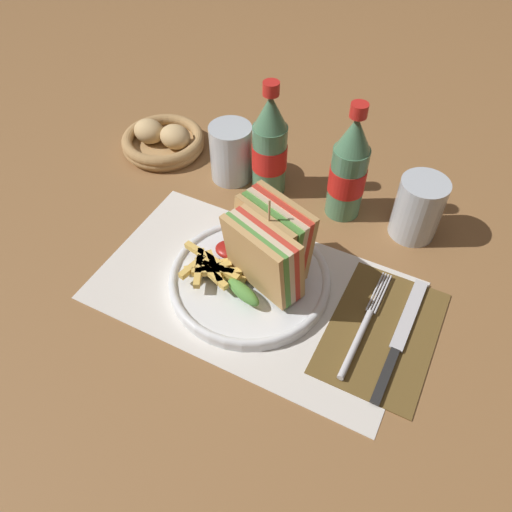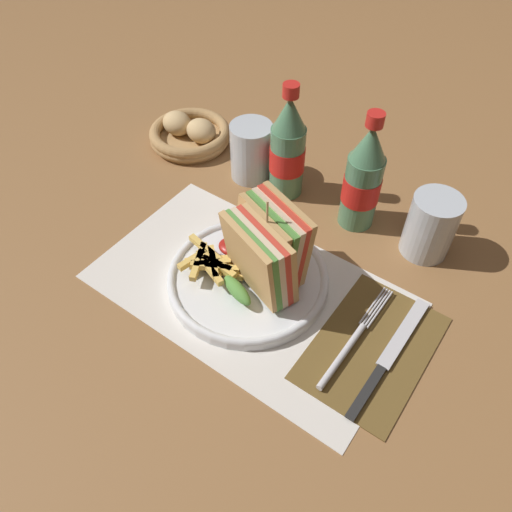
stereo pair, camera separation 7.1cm
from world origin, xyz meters
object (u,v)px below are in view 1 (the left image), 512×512
Objects in this scene: club_sandwich at (268,249)px; glass_near at (417,211)px; bread_basket at (163,141)px; plate_main at (250,279)px; knife at (400,339)px; fork at (361,332)px; coke_bottle_near at (270,147)px; glass_far at (231,153)px; coke_bottle_far at (349,170)px.

club_sandwich is 1.42× the size of glass_near.
glass_near is at bearing -0.40° from bread_basket.
club_sandwich is 0.94× the size of bread_basket.
knife is at bearing 0.85° from plate_main.
fork is (0.17, -0.01, -0.00)m from plate_main.
coke_bottle_near is 1.97× the size of glass_far.
plate_main is 0.37m from bread_basket.
coke_bottle_far is 0.37m from bread_basket.
knife is at bearing -28.82° from glass_far.
coke_bottle_far reaches higher than glass_far.
glass_near is 1.00× the size of glass_far.
coke_bottle_near and coke_bottle_far have the same top height.
plate_main is 1.63× the size of club_sandwich.
coke_bottle_near is (-0.07, 0.20, 0.08)m from plate_main.
bread_basket is (-0.30, 0.22, 0.01)m from plate_main.
coke_bottle_near is (-0.29, 0.20, 0.08)m from knife.
coke_bottle_near is at bearing -178.19° from glass_near.
glass_far is (-0.32, -0.01, 0.01)m from glass_near.
plate_main is 0.17m from fork.
club_sandwich is at bearing -102.48° from coke_bottle_far.
club_sandwich is 0.67× the size of knife.
knife is at bearing -52.34° from coke_bottle_far.
coke_bottle_near is at bearing 138.99° from fork.
glass_far is at bearing -178.59° from glass_near.
knife is at bearing 18.58° from fork.
coke_bottle_far is (0.13, 0.00, 0.00)m from coke_bottle_near.
coke_bottle_near is 0.25m from glass_near.
knife is 1.06× the size of coke_bottle_far.
fork is 0.52m from bread_basket.
club_sandwich is 0.20m from coke_bottle_far.
coke_bottle_near reaches higher than plate_main.
bread_basket is at bearing 175.78° from glass_far.
fork is 1.87× the size of glass_far.
bread_basket is (-0.32, 0.20, -0.05)m from club_sandwich.
coke_bottle_near reaches higher than glass_near.
coke_bottle_near is 0.13m from coke_bottle_far.
coke_bottle_far is at bearing 0.99° from glass_far.
coke_bottle_near is 0.24m from bread_basket.
knife is 0.22m from glass_near.
club_sandwich is 0.72× the size of coke_bottle_near.
coke_bottle_far is at bearing -177.84° from glass_near.
glass_near is at bearing 2.16° from coke_bottle_far.
glass_far is at bearing 151.86° from knife.
club_sandwich reaches higher than glass_far.
knife is at bearing -78.70° from glass_near.
bread_basket is (-0.52, 0.21, 0.01)m from knife.
coke_bottle_far is (0.06, 0.21, 0.08)m from plate_main.
glass_far reaches higher than fork.
club_sandwich is at bearing 178.10° from knife.
bread_basket is at bearing 179.60° from glass_near.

